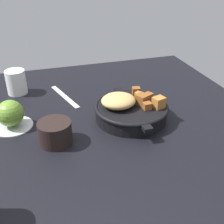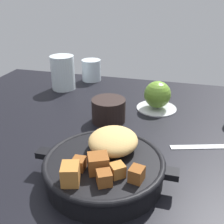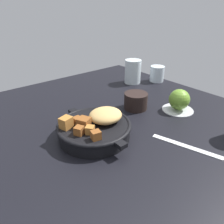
% 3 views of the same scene
% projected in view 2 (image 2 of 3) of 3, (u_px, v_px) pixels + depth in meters
% --- Properties ---
extents(ground_plane, '(1.04, 0.98, 0.02)m').
position_uv_depth(ground_plane, '(102.00, 155.00, 0.59)').
color(ground_plane, black).
extents(cast_iron_skillet, '(0.26, 0.22, 0.08)m').
position_uv_depth(cast_iron_skillet, '(105.00, 165.00, 0.49)').
color(cast_iron_skillet, black).
rests_on(cast_iron_skillet, ground_plane).
extents(saucer_plate, '(0.11, 0.11, 0.01)m').
position_uv_depth(saucer_plate, '(156.00, 108.00, 0.78)').
color(saucer_plate, '#B7BABF').
rests_on(saucer_plate, ground_plane).
extents(red_apple, '(0.07, 0.07, 0.07)m').
position_uv_depth(red_apple, '(157.00, 94.00, 0.76)').
color(red_apple, olive).
rests_on(red_apple, saucer_plate).
extents(butter_knife, '(0.19, 0.07, 0.00)m').
position_uv_depth(butter_knife, '(214.00, 146.00, 0.60)').
color(butter_knife, silver).
rests_on(butter_knife, ground_plane).
extents(coffee_mug_dark, '(0.09, 0.09, 0.06)m').
position_uv_depth(coffee_mug_dark, '(109.00, 110.00, 0.70)').
color(coffee_mug_dark, black).
rests_on(coffee_mug_dark, ground_plane).
extents(water_glass_tall, '(0.08, 0.08, 0.11)m').
position_uv_depth(water_glass_tall, '(63.00, 73.00, 0.90)').
color(water_glass_tall, silver).
rests_on(water_glass_tall, ground_plane).
extents(water_glass_short, '(0.07, 0.07, 0.08)m').
position_uv_depth(water_glass_short, '(91.00, 70.00, 0.99)').
color(water_glass_short, silver).
rests_on(water_glass_short, ground_plane).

